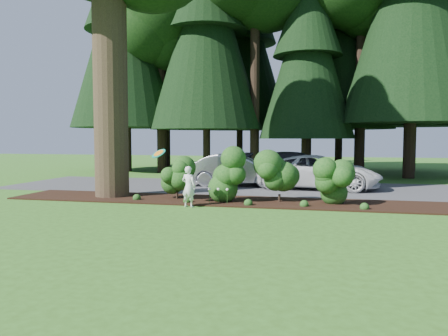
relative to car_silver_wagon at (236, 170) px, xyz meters
name	(u,v)px	position (x,y,z in m)	size (l,w,h in m)	color
ground	(208,219)	(0.82, -7.93, -0.75)	(80.00, 80.00, 0.00)	#2F5618
mulch_bed	(233,201)	(0.82, -4.68, -0.73)	(16.00, 2.50, 0.05)	black
driveway	(253,188)	(0.82, -0.43, -0.74)	(22.00, 6.00, 0.03)	#38383A
shrub_row	(254,179)	(1.59, -4.79, 0.06)	(6.53, 1.60, 1.61)	#143D12
lily_cluster	(218,190)	(0.52, -5.53, -0.26)	(0.69, 0.09, 0.57)	#143D12
tree_wall	(281,20)	(1.07, 8.45, 8.75)	(25.66, 12.15, 17.09)	black
car_silver_wagon	(236,170)	(0.00, 0.00, 0.00)	(1.53, 4.39, 1.45)	#AFAFB4
car_white_suv	(319,172)	(3.64, -0.36, -0.01)	(2.38, 5.15, 1.43)	silver
car_dark_suv	(298,167)	(2.65, 1.83, 0.02)	(2.09, 5.15, 1.49)	black
child	(189,187)	(-0.30, -6.13, -0.10)	(0.48, 0.31, 1.31)	white
frisbee	(159,153)	(-1.31, -6.11, 0.94)	(0.54, 0.44, 0.40)	#167D65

